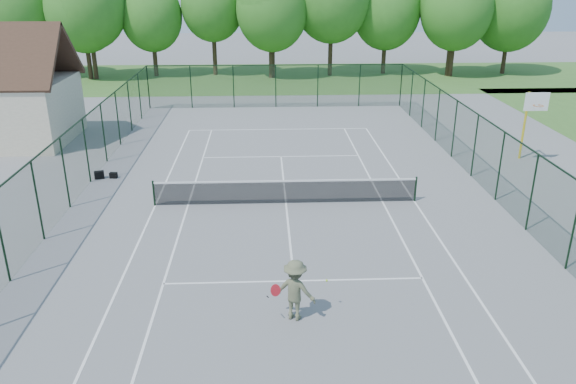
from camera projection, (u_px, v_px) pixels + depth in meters
name	position (u px, v px, depth m)	size (l,w,h in m)	color
ground	(286.00, 203.00, 23.72)	(140.00, 140.00, 0.00)	gray
grass_far	(273.00, 78.00, 51.59)	(80.00, 16.00, 0.01)	#477830
court_lines	(286.00, 203.00, 23.72)	(11.05, 23.85, 0.01)	white
tennis_net	(286.00, 191.00, 23.51)	(11.08, 0.08, 1.10)	black
fence_enclosure	(286.00, 168.00, 23.14)	(18.05, 36.05, 3.02)	#1B3A23
tree_line_far	(272.00, 9.00, 49.39)	(39.40, 6.40, 9.70)	#3B2A1B
basketball_goal	(531.00, 112.00, 27.99)	(1.20, 1.43, 3.65)	gold
sports_bag_a	(99.00, 175.00, 26.48)	(0.44, 0.27, 0.36)	black
sports_bag_b	(113.00, 175.00, 26.56)	(0.35, 0.21, 0.27)	black
tennis_player	(295.00, 290.00, 15.56)	(1.82, 1.08, 1.81)	#5E6245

